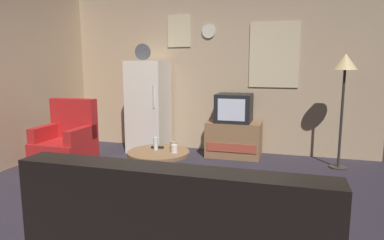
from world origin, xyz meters
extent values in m
plane|color=#2D2833|center=(0.00, 0.00, 0.00)|extent=(12.00, 12.00, 0.00)
cube|color=tan|center=(0.00, 2.45, 1.37)|extent=(5.20, 0.10, 2.75)
cube|color=beige|center=(0.96, 2.39, 1.58)|extent=(0.76, 0.02, 1.00)
cube|color=beige|center=(-0.61, 2.39, 1.99)|extent=(0.40, 0.02, 0.52)
cylinder|color=silver|center=(-0.10, 2.39, 1.97)|extent=(0.22, 0.03, 0.22)
cube|color=silver|center=(-1.03, 2.04, 0.75)|extent=(0.60, 0.60, 1.50)
cylinder|color=silver|center=(-0.81, 1.74, 0.95)|extent=(0.02, 0.02, 0.36)
cylinder|color=#4C4C51|center=(-1.08, 1.96, 1.64)|extent=(0.26, 0.04, 0.26)
cube|color=#8E6642|center=(0.40, 2.09, 0.28)|extent=(0.84, 0.52, 0.55)
cube|color=#AD4733|center=(0.40, 1.83, 0.19)|extent=(0.76, 0.01, 0.13)
cube|color=black|center=(0.39, 2.09, 0.77)|extent=(0.54, 0.50, 0.44)
cube|color=silver|center=(0.39, 1.84, 0.77)|extent=(0.41, 0.01, 0.33)
cylinder|color=#332D28|center=(1.92, 1.87, 0.01)|extent=(0.24, 0.24, 0.02)
cylinder|color=#332D28|center=(1.92, 1.87, 0.70)|extent=(0.04, 0.04, 1.40)
cone|color=#F2D18C|center=(1.92, 1.87, 1.48)|extent=(0.32, 0.32, 0.22)
cylinder|color=#8E6642|center=(-0.19, 0.40, 0.02)|extent=(0.72, 0.72, 0.04)
cylinder|color=#8E6642|center=(-0.19, 0.40, 0.22)|extent=(0.24, 0.24, 0.41)
cylinder|color=#8E6642|center=(-0.19, 0.40, 0.43)|extent=(0.72, 0.72, 0.04)
cylinder|color=silver|center=(-0.25, 0.45, 0.52)|extent=(0.05, 0.05, 0.15)
cylinder|color=silver|center=(0.00, 0.40, 0.49)|extent=(0.08, 0.08, 0.09)
cylinder|color=tan|center=(-0.06, 0.56, 0.49)|extent=(0.08, 0.08, 0.09)
cube|color=black|center=(-0.26, 0.54, 0.46)|extent=(0.16, 0.07, 0.02)
cube|color=red|center=(-1.74, 0.74, 0.20)|extent=(0.68, 0.68, 0.40)
cube|color=red|center=(-1.74, 1.00, 0.68)|extent=(0.68, 0.16, 0.56)
cube|color=red|center=(-2.02, 0.74, 0.50)|extent=(0.12, 0.60, 0.20)
cube|color=red|center=(-1.46, 0.74, 0.50)|extent=(0.12, 0.60, 0.20)
cube|color=black|center=(0.68, -1.60, 0.66)|extent=(1.70, 0.20, 0.52)
camera|label=1|loc=(1.27, -3.18, 1.44)|focal=32.05mm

